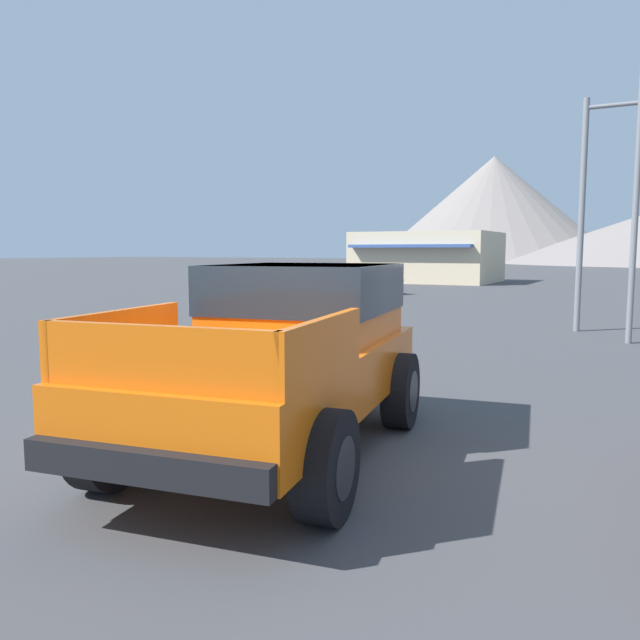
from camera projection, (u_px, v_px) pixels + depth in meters
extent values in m
plane|color=#424244|center=(301.00, 447.00, 6.85)|extent=(320.00, 320.00, 0.00)
cube|color=orange|center=(275.00, 377.00, 6.55)|extent=(2.70, 4.82, 0.62)
cube|color=orange|center=(306.00, 301.00, 7.32)|extent=(2.15, 2.27, 0.85)
cube|color=#1E2833|center=(306.00, 288.00, 7.31)|extent=(2.19, 2.32, 0.54)
cube|color=orange|center=(119.00, 337.00, 5.60)|extent=(0.36, 1.82, 0.48)
cube|color=orange|center=(324.00, 348.00, 4.97)|extent=(0.36, 1.82, 0.48)
cube|color=orange|center=(156.00, 358.00, 4.47)|extent=(1.93, 0.38, 0.48)
cube|color=black|center=(341.00, 359.00, 8.76)|extent=(1.99, 0.46, 0.24)
cube|color=black|center=(144.00, 467.00, 4.38)|extent=(1.99, 0.46, 0.24)
cylinder|color=black|center=(245.00, 379.00, 8.26)|extent=(0.44, 0.95, 0.91)
cylinder|color=#232326|center=(245.00, 379.00, 8.26)|extent=(0.40, 0.55, 0.50)
cylinder|color=black|center=(401.00, 390.00, 7.57)|extent=(0.44, 0.95, 0.91)
cylinder|color=#232326|center=(401.00, 390.00, 7.57)|extent=(0.40, 0.55, 0.50)
cylinder|color=black|center=(107.00, 440.00, 5.60)|extent=(0.44, 0.95, 0.91)
cylinder|color=#232326|center=(107.00, 440.00, 5.60)|extent=(0.40, 0.55, 0.50)
cylinder|color=black|center=(326.00, 466.00, 4.92)|extent=(0.44, 0.95, 0.91)
cylinder|color=#232326|center=(326.00, 466.00, 4.92)|extent=(0.40, 0.55, 0.50)
cube|color=tan|center=(362.00, 284.00, 31.63)|extent=(4.45, 3.13, 0.59)
cube|color=tan|center=(363.00, 274.00, 31.50)|extent=(2.16, 2.08, 0.44)
cube|color=#1E2833|center=(363.00, 273.00, 31.49)|extent=(2.21, 2.12, 0.26)
cylinder|color=black|center=(333.00, 286.00, 32.05)|extent=(0.69, 0.44, 0.66)
cylinder|color=#9E9EA3|center=(333.00, 286.00, 32.05)|extent=(0.42, 0.35, 0.36)
cylinder|color=black|center=(356.00, 285.00, 33.15)|extent=(0.69, 0.44, 0.66)
cylinder|color=#9E9EA3|center=(356.00, 285.00, 33.15)|extent=(0.42, 0.35, 0.36)
cylinder|color=black|center=(368.00, 289.00, 30.14)|extent=(0.69, 0.44, 0.66)
cylinder|color=#9E9EA3|center=(368.00, 289.00, 30.14)|extent=(0.42, 0.35, 0.36)
cylinder|color=black|center=(392.00, 287.00, 31.24)|extent=(0.69, 0.44, 0.66)
cylinder|color=#9E9EA3|center=(392.00, 287.00, 31.24)|extent=(0.42, 0.35, 0.36)
cylinder|color=slate|center=(581.00, 217.00, 16.40)|extent=(0.16, 0.16, 6.07)
cylinder|color=slate|center=(639.00, 152.00, 14.05)|extent=(0.14, 0.14, 8.75)
cube|color=beige|center=(428.00, 257.00, 43.48)|extent=(9.09, 7.39, 3.41)
cube|color=#335193|center=(408.00, 246.00, 39.84)|extent=(8.18, 0.70, 0.20)
cone|color=gray|center=(493.00, 209.00, 128.27)|extent=(49.51, 49.51, 21.39)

